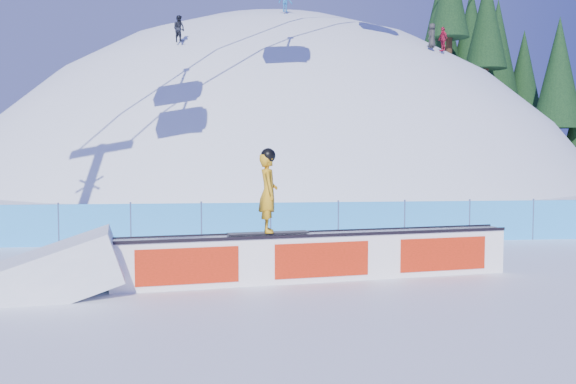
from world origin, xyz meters
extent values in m
plane|color=white|center=(0.00, 0.00, 0.00)|extent=(160.00, 160.00, 0.00)
sphere|color=white|center=(0.00, 42.00, -18.00)|extent=(64.00, 64.00, 64.00)
cylinder|color=#331F14|center=(15.19, 37.14, 10.34)|extent=(0.50, 0.50, 1.40)
cylinder|color=#331F14|center=(14.27, 43.53, 11.20)|extent=(0.50, 0.50, 1.40)
cone|color=black|center=(14.27, 43.53, 15.13)|extent=(2.93, 2.93, 6.67)
cylinder|color=#331F14|center=(18.44, 39.26, 8.61)|extent=(0.50, 0.50, 1.40)
cone|color=black|center=(18.44, 39.26, 14.20)|extent=(4.39, 4.39, 9.97)
cylinder|color=#331F14|center=(20.11, 43.87, 7.42)|extent=(0.50, 0.50, 1.40)
cone|color=black|center=(20.11, 43.87, 11.93)|extent=(3.44, 3.44, 7.83)
cylinder|color=#331F14|center=(20.46, 39.20, 7.04)|extent=(0.50, 0.50, 1.40)
cone|color=black|center=(20.46, 39.20, 11.34)|extent=(3.25, 3.25, 7.39)
cylinder|color=#331F14|center=(22.32, 37.20, 5.02)|extent=(0.50, 0.50, 1.40)
cone|color=black|center=(22.32, 37.20, 10.15)|extent=(3.99, 3.99, 9.07)
cylinder|color=#331F14|center=(24.67, 37.88, 2.56)|extent=(0.50, 0.50, 1.40)
cone|color=black|center=(24.67, 37.88, 8.12)|extent=(4.37, 4.37, 9.92)
cylinder|color=#331F14|center=(27.05, 42.82, 0.60)|extent=(0.50, 0.50, 1.40)
cone|color=black|center=(27.05, 42.82, 5.93)|extent=(4.16, 4.16, 9.46)
cube|color=#2F9FF6|center=(0.00, 4.50, 0.60)|extent=(22.00, 0.03, 1.20)
cylinder|color=#3E4970|center=(-9.00, 4.50, 0.65)|extent=(0.05, 0.05, 1.30)
cylinder|color=#3E4970|center=(-7.00, 4.50, 0.65)|extent=(0.05, 0.05, 1.30)
cylinder|color=#3E4970|center=(-5.00, 4.50, 0.65)|extent=(0.05, 0.05, 1.30)
cylinder|color=#3E4970|center=(-3.00, 4.50, 0.65)|extent=(0.05, 0.05, 1.30)
cylinder|color=#3E4970|center=(-1.00, 4.50, 0.65)|extent=(0.05, 0.05, 1.30)
cylinder|color=#3E4970|center=(1.00, 4.50, 0.65)|extent=(0.05, 0.05, 1.30)
cylinder|color=#3E4970|center=(3.00, 4.50, 0.65)|extent=(0.05, 0.05, 1.30)
cylinder|color=#3E4970|center=(5.00, 4.50, 0.65)|extent=(0.05, 0.05, 1.30)
cube|color=white|center=(-2.37, -0.75, 0.48)|extent=(8.51, 1.86, 0.96)
cube|color=gray|center=(-2.37, -0.75, 0.98)|extent=(8.43, 1.88, 0.04)
cube|color=black|center=(-2.33, -1.03, 0.99)|extent=(8.43, 1.37, 0.06)
cube|color=black|center=(-2.41, -0.47, 0.99)|extent=(8.43, 1.37, 0.06)
cube|color=red|center=(-2.33, -1.03, 0.48)|extent=(8.01, 1.29, 0.72)
cube|color=red|center=(-2.41, -0.48, 0.48)|extent=(8.01, 1.29, 0.72)
cube|color=black|center=(-3.44, -0.92, 1.04)|extent=(1.72, 0.57, 0.03)
imported|color=gold|center=(-3.44, -0.92, 1.87)|extent=(0.41, 0.61, 1.64)
sphere|color=black|center=(-3.44, -0.92, 2.64)|extent=(0.31, 0.31, 0.31)
imported|color=black|center=(-7.08, 26.96, 10.17)|extent=(1.02, 0.99, 1.65)
imported|color=#AC1839|center=(10.76, 29.54, 10.27)|extent=(0.63, 1.04, 1.65)
imported|color=#1C63A9|center=(0.08, 32.14, 13.27)|extent=(1.21, 0.92, 1.65)
imported|color=#282828|center=(9.87, 29.18, 10.43)|extent=(0.91, 0.96, 1.65)
camera|label=1|loc=(-4.34, -14.03, 2.81)|focal=40.00mm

